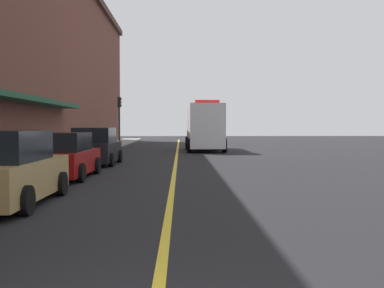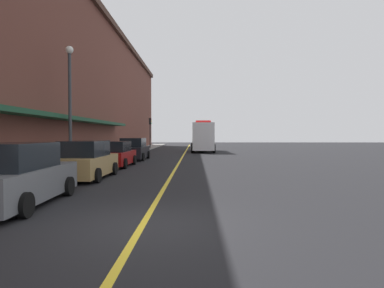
{
  "view_description": "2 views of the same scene",
  "coord_description": "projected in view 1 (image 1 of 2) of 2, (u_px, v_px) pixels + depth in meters",
  "views": [
    {
      "loc": [
        0.26,
        -3.41,
        1.88
      ],
      "look_at": [
        0.84,
        21.06,
        0.92
      ],
      "focal_mm": 43.89,
      "sensor_mm": 36.0,
      "label": 1
    },
    {
      "loc": [
        1.2,
        -7.33,
        2.04
      ],
      "look_at": [
        0.87,
        24.7,
        1.14
      ],
      "focal_mm": 30.4,
      "sensor_mm": 36.0,
      "label": 2
    }
  ],
  "objects": [
    {
      "name": "parked_car_1",
      "position": [
        5.0,
        170.0,
        11.09
      ],
      "size": [
        2.1,
        4.58,
        1.77
      ],
      "rotation": [
        0.0,
        0.0,
        1.56
      ],
      "color": "#A5844C",
      "rests_on": "ground"
    },
    {
      "name": "parked_car_2",
      "position": [
        65.0,
        157.0,
        16.8
      ],
      "size": [
        2.01,
        4.44,
        1.63
      ],
      "rotation": [
        0.0,
        0.0,
        1.56
      ],
      "color": "maroon",
      "rests_on": "ground"
    },
    {
      "name": "parked_car_3",
      "position": [
        95.0,
        147.0,
        22.6
      ],
      "size": [
        2.18,
        4.31,
        1.79
      ],
      "rotation": [
        0.0,
        0.0,
        1.56
      ],
      "color": "black",
      "rests_on": "ground"
    },
    {
      "name": "ground_plane",
      "position": [
        177.0,
        157.0,
        28.45
      ],
      "size": [
        112.0,
        112.0,
        0.0
      ],
      "primitive_type": "plane",
      "color": "black"
    },
    {
      "name": "sidewalk_left",
      "position": [
        74.0,
        156.0,
        28.3
      ],
      "size": [
        2.4,
        70.0,
        0.15
      ],
      "primitive_type": "cube",
      "color": "gray",
      "rests_on": "ground"
    },
    {
      "name": "traffic_light_near",
      "position": [
        119.0,
        112.0,
        42.35
      ],
      "size": [
        0.38,
        0.36,
        4.3
      ],
      "color": "#232326",
      "rests_on": "sidewalk_left"
    },
    {
      "name": "box_truck",
      "position": [
        204.0,
        128.0,
        35.43
      ],
      "size": [
        2.82,
        8.24,
        3.65
      ],
      "rotation": [
        0.0,
        0.0,
        -1.56
      ],
      "color": "silver",
      "rests_on": "ground"
    },
    {
      "name": "lane_center_stripe",
      "position": [
        177.0,
        157.0,
        28.45
      ],
      "size": [
        0.16,
        70.0,
        0.01
      ],
      "primitive_type": "cube",
      "color": "gold",
      "rests_on": "ground"
    }
  ]
}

